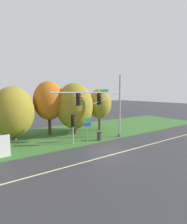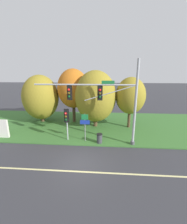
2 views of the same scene
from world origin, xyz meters
name	(u,v)px [view 1 (image 1 of 2)]	position (x,y,z in m)	size (l,w,h in m)	color
ground_plane	(107,150)	(0.00, 0.00, 0.00)	(160.00, 160.00, 0.00)	#333338
lane_stripe	(115,154)	(0.00, -1.20, 0.00)	(36.00, 0.16, 0.01)	beige
grass_verge	(68,134)	(0.00, 8.25, 0.05)	(48.00, 11.50, 0.10)	#386B2D
traffic_signal_mast	(104,103)	(2.04, 3.02, 4.45)	(9.19, 0.49, 7.68)	#9EA0A5
pedestrian_signal_near_kerb	(74,123)	(-1.81, 3.35, 2.44)	(0.46, 0.55, 3.21)	#9EA0A5
route_sign_post	(87,126)	(-0.04, 3.41, 1.93)	(0.93, 0.08, 2.78)	slate
tree_nearest_road	(13,112)	(-6.64, 8.92, 3.41)	(4.67, 4.67, 6.24)	#4C3823
tree_left_of_mast	(49,101)	(-2.27, 9.08, 4.57)	(4.01, 4.01, 6.99)	#423021
tree_behind_signpost	(75,106)	(0.70, 7.65, 3.82)	(4.90, 4.90, 6.79)	#4C3823
tree_mid_verge	(100,104)	(4.81, 7.55, 3.97)	(3.45, 3.45, 6.04)	#4C3823
info_kiosk	(3,146)	(-8.57, 3.58, 1.04)	(1.10, 0.24, 1.90)	silver
trash_bin	(99,136)	(1.39, 3.07, 0.57)	(0.56, 0.56, 0.93)	#38383D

